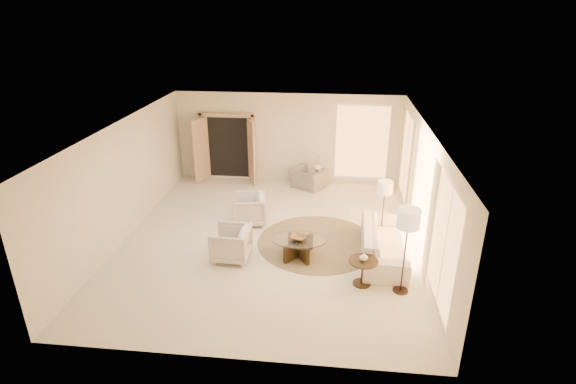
# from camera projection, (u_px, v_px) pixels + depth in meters

# --- Properties ---
(room) EXTENTS (7.04, 8.04, 2.83)m
(room) POSITION_uv_depth(u_px,v_px,m) (269.00, 186.00, 10.37)
(room) COLOR silver
(room) RESTS_ON ground
(windows_right) EXTENTS (0.10, 6.40, 2.40)m
(windows_right) POSITION_uv_depth(u_px,v_px,m) (421.00, 193.00, 10.13)
(windows_right) COLOR #FFAF66
(windows_right) RESTS_ON room
(window_back_corner) EXTENTS (1.70, 0.10, 2.40)m
(window_back_corner) POSITION_uv_depth(u_px,v_px,m) (362.00, 142.00, 13.77)
(window_back_corner) COLOR #FFAF66
(window_back_corner) RESTS_ON room
(curtains_right) EXTENTS (0.06, 5.20, 2.60)m
(curtains_right) POSITION_uv_depth(u_px,v_px,m) (412.00, 180.00, 10.98)
(curtains_right) COLOR tan
(curtains_right) RESTS_ON room
(french_doors) EXTENTS (1.95, 0.66, 2.16)m
(french_doors) POSITION_uv_depth(u_px,v_px,m) (227.00, 148.00, 14.18)
(french_doors) COLOR tan
(french_doors) RESTS_ON room
(area_rug) EXTENTS (3.75, 3.75, 0.01)m
(area_rug) POSITION_uv_depth(u_px,v_px,m) (317.00, 242.00, 10.76)
(area_rug) COLOR #453725
(area_rug) RESTS_ON room
(sofa) EXTENTS (1.03, 2.46, 0.71)m
(sofa) POSITION_uv_depth(u_px,v_px,m) (384.00, 242.00, 10.06)
(sofa) COLOR beige
(sofa) RESTS_ON room
(armchair_left) EXTENTS (0.90, 0.94, 0.85)m
(armchair_left) POSITION_uv_depth(u_px,v_px,m) (249.00, 208.00, 11.58)
(armchair_left) COLOR beige
(armchair_left) RESTS_ON room
(armchair_right) EXTENTS (0.78, 0.83, 0.82)m
(armchair_right) POSITION_uv_depth(u_px,v_px,m) (231.00, 242.00, 9.95)
(armchair_right) COLOR beige
(armchair_right) RESTS_ON room
(accent_chair) EXTENTS (1.13, 1.01, 0.83)m
(accent_chair) POSITION_uv_depth(u_px,v_px,m) (308.00, 175.00, 13.80)
(accent_chair) COLOR gray
(accent_chair) RESTS_ON room
(coffee_table) EXTENTS (1.26, 1.26, 0.44)m
(coffee_table) POSITION_uv_depth(u_px,v_px,m) (298.00, 246.00, 10.07)
(coffee_table) COLOR black
(coffee_table) RESTS_ON room
(end_table) EXTENTS (0.59, 0.59, 0.56)m
(end_table) POSITION_uv_depth(u_px,v_px,m) (363.00, 268.00, 9.03)
(end_table) COLOR black
(end_table) RESTS_ON room
(side_table) EXTENTS (0.51, 0.51, 0.59)m
(side_table) POSITION_uv_depth(u_px,v_px,m) (317.00, 177.00, 13.79)
(side_table) COLOR #31241D
(side_table) RESTS_ON room
(floor_lamp_near) EXTENTS (0.35, 0.35, 1.46)m
(floor_lamp_near) POSITION_uv_depth(u_px,v_px,m) (385.00, 190.00, 10.56)
(floor_lamp_near) COLOR #31241D
(floor_lamp_near) RESTS_ON room
(floor_lamp_far) EXTENTS (0.44, 0.44, 1.80)m
(floor_lamp_far) POSITION_uv_depth(u_px,v_px,m) (408.00, 222.00, 8.36)
(floor_lamp_far) COLOR #31241D
(floor_lamp_far) RESTS_ON room
(bowl) EXTENTS (0.44, 0.44, 0.09)m
(bowl) POSITION_uv_depth(u_px,v_px,m) (299.00, 237.00, 9.99)
(bowl) COLOR brown
(bowl) RESTS_ON coffee_table
(end_vase) EXTENTS (0.18, 0.18, 0.17)m
(end_vase) POSITION_uv_depth(u_px,v_px,m) (364.00, 257.00, 8.93)
(end_vase) COLOR white
(end_vase) RESTS_ON end_table
(side_vase) EXTENTS (0.29, 0.29, 0.24)m
(side_vase) POSITION_uv_depth(u_px,v_px,m) (317.00, 167.00, 13.65)
(side_vase) COLOR white
(side_vase) RESTS_ON side_table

